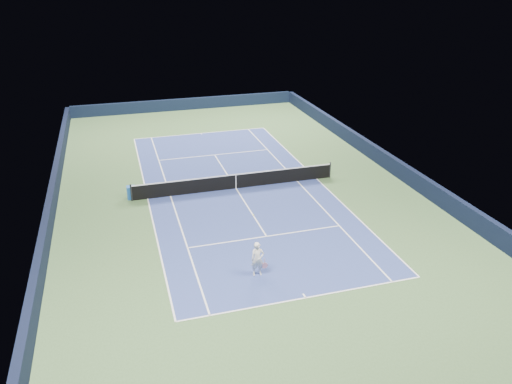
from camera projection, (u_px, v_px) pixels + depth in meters
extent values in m
plane|color=#3C5C32|center=(236.00, 188.00, 31.40)|extent=(40.00, 40.00, 0.00)
cube|color=black|center=(186.00, 104.00, 48.50)|extent=(22.00, 0.35, 1.10)
cube|color=black|center=(390.00, 163.00, 33.96)|extent=(0.35, 40.00, 1.10)
cube|color=black|center=(52.00, 201.00, 28.38)|extent=(0.35, 40.00, 1.10)
cube|color=navy|center=(236.00, 188.00, 31.40)|extent=(10.97, 23.77, 0.01)
cube|color=white|center=(201.00, 133.00, 41.78)|extent=(10.97, 0.08, 0.00)
cube|color=white|center=(306.00, 298.00, 21.01)|extent=(10.97, 0.08, 0.00)
cube|color=white|center=(317.00, 179.00, 32.81)|extent=(0.08, 23.77, 0.00)
cube|color=white|center=(148.00, 199.00, 29.98)|extent=(0.08, 23.77, 0.00)
cube|color=white|center=(297.00, 181.00, 32.45)|extent=(0.08, 23.77, 0.00)
cube|color=white|center=(171.00, 196.00, 30.34)|extent=(0.08, 23.77, 0.00)
cube|color=white|center=(215.00, 155.00, 36.99)|extent=(8.23, 0.08, 0.00)
cube|color=white|center=(267.00, 236.00, 25.80)|extent=(8.23, 0.08, 0.00)
cube|color=white|center=(236.00, 188.00, 31.39)|extent=(0.08, 12.80, 0.00)
cube|color=white|center=(201.00, 134.00, 41.65)|extent=(0.08, 0.30, 0.00)
cube|color=white|center=(304.00, 296.00, 21.14)|extent=(0.08, 0.30, 0.00)
cylinder|color=black|center=(131.00, 193.00, 29.53)|extent=(0.10, 0.10, 1.07)
cylinder|color=black|center=(330.00, 170.00, 32.83)|extent=(0.10, 0.10, 1.07)
cube|color=black|center=(236.00, 182.00, 31.21)|extent=(12.80, 0.03, 0.91)
cube|color=white|center=(236.00, 175.00, 31.01)|extent=(12.80, 0.04, 0.06)
cube|color=white|center=(236.00, 182.00, 31.21)|extent=(0.05, 0.04, 0.91)
cube|color=#1C54AC|center=(131.00, 193.00, 29.87)|extent=(0.50, 0.46, 0.79)
cube|color=white|center=(136.00, 191.00, 29.92)|extent=(0.03, 0.35, 0.35)
imported|color=white|center=(258.00, 259.00, 22.27)|extent=(0.62, 0.43, 1.64)
cylinder|color=#C88196|center=(265.00, 261.00, 22.36)|extent=(0.03, 0.03, 0.27)
cylinder|color=black|center=(265.00, 265.00, 22.46)|extent=(0.27, 0.02, 0.27)
cylinder|color=#CC849B|center=(265.00, 265.00, 22.46)|extent=(0.29, 0.03, 0.29)
sphere|color=#D5E530|center=(253.00, 215.00, 22.47)|extent=(0.07, 0.07, 0.07)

